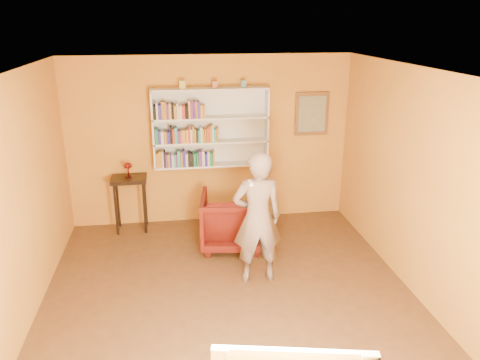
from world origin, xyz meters
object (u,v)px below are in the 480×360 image
(ruby_lustre, at_px, (128,167))
(armchair, at_px, (232,220))
(person, at_px, (257,218))
(console_table, at_px, (129,187))
(bookshelf, at_px, (211,127))

(ruby_lustre, bearing_deg, armchair, -27.74)
(person, bearing_deg, armchair, -80.60)
(console_table, height_order, armchair, console_table)
(ruby_lustre, relative_size, person, 0.13)
(armchair, bearing_deg, bookshelf, -70.05)
(console_table, bearing_deg, ruby_lustre, 180.00)
(console_table, xyz_separation_m, ruby_lustre, (-0.00, 0.00, 0.32))
(bookshelf, relative_size, person, 1.05)
(bookshelf, bearing_deg, person, -78.37)
(bookshelf, relative_size, armchair, 2.00)
(armchair, relative_size, person, 0.52)
(bookshelf, bearing_deg, armchair, -78.04)
(console_table, distance_m, person, 2.46)
(armchair, xyz_separation_m, person, (0.20, -0.98, 0.45))
(armchair, bearing_deg, ruby_lustre, -19.75)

